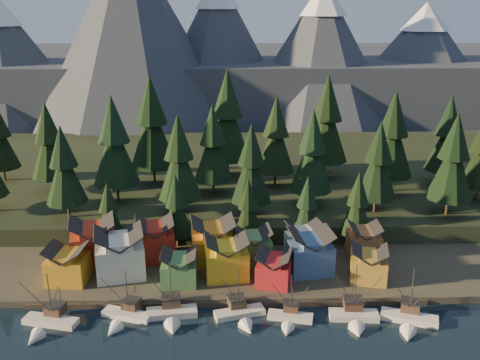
{
  "coord_description": "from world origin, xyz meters",
  "views": [
    {
      "loc": [
        0.85,
        -78.06,
        57.26
      ],
      "look_at": [
        2.86,
        30.0,
        21.49
      ],
      "focal_mm": 40.0,
      "sensor_mm": 36.0,
      "label": 1
    }
  ],
  "objects_px": {
    "house_front_1": "(120,252)",
    "house_back_0": "(93,241)",
    "boat_2": "(172,307)",
    "boat_4": "(290,313)",
    "house_back_1": "(155,238)",
    "boat_5": "(355,310)",
    "boat_0": "(46,318)",
    "house_front_0": "(67,263)",
    "boat_1": "(124,311)",
    "boat_3": "(241,309)",
    "boat_6": "(410,314)"
  },
  "relations": [
    {
      "from": "house_front_1",
      "to": "house_back_0",
      "type": "height_order",
      "value": "house_back_0"
    },
    {
      "from": "boat_2",
      "to": "boat_4",
      "type": "relative_size",
      "value": 1.25
    },
    {
      "from": "house_back_0",
      "to": "house_back_1",
      "type": "bearing_deg",
      "value": -4.93
    },
    {
      "from": "boat_5",
      "to": "house_back_0",
      "type": "bearing_deg",
      "value": 161.82
    },
    {
      "from": "boat_0",
      "to": "house_front_0",
      "type": "relative_size",
      "value": 1.35
    },
    {
      "from": "house_front_1",
      "to": "boat_0",
      "type": "bearing_deg",
      "value": -134.06
    },
    {
      "from": "boat_1",
      "to": "boat_5",
      "type": "bearing_deg",
      "value": 17.55
    },
    {
      "from": "boat_4",
      "to": "house_front_1",
      "type": "distance_m",
      "value": 38.81
    },
    {
      "from": "boat_3",
      "to": "boat_4",
      "type": "distance_m",
      "value": 9.22
    },
    {
      "from": "boat_2",
      "to": "house_front_1",
      "type": "distance_m",
      "value": 19.96
    },
    {
      "from": "boat_4",
      "to": "house_back_0",
      "type": "xyz_separation_m",
      "value": [
        -41.78,
        22.01,
        5.16
      ]
    },
    {
      "from": "boat_3",
      "to": "boat_6",
      "type": "height_order",
      "value": "boat_6"
    },
    {
      "from": "house_front_1",
      "to": "house_back_1",
      "type": "distance_m",
      "value": 10.14
    },
    {
      "from": "house_front_0",
      "to": "boat_3",
      "type": "bearing_deg",
      "value": -15.18
    },
    {
      "from": "boat_0",
      "to": "boat_2",
      "type": "distance_m",
      "value": 23.03
    },
    {
      "from": "boat_1",
      "to": "boat_2",
      "type": "bearing_deg",
      "value": 21.9
    },
    {
      "from": "boat_0",
      "to": "house_front_0",
      "type": "distance_m",
      "value": 15.24
    },
    {
      "from": "boat_2",
      "to": "boat_5",
      "type": "height_order",
      "value": "boat_2"
    },
    {
      "from": "boat_5",
      "to": "boat_2",
      "type": "bearing_deg",
      "value": -178.53
    },
    {
      "from": "boat_3",
      "to": "boat_1",
      "type": "bearing_deg",
      "value": 164.46
    },
    {
      "from": "boat_6",
      "to": "house_back_0",
      "type": "bearing_deg",
      "value": 179.77
    },
    {
      "from": "house_back_1",
      "to": "boat_4",
      "type": "bearing_deg",
      "value": -50.46
    },
    {
      "from": "boat_6",
      "to": "house_front_0",
      "type": "relative_size",
      "value": 1.41
    },
    {
      "from": "boat_1",
      "to": "house_front_1",
      "type": "height_order",
      "value": "house_front_1"
    },
    {
      "from": "house_back_1",
      "to": "house_front_0",
      "type": "bearing_deg",
      "value": -158.38
    },
    {
      "from": "boat_6",
      "to": "boat_5",
      "type": "bearing_deg",
      "value": -166.72
    },
    {
      "from": "boat_2",
      "to": "house_front_0",
      "type": "xyz_separation_m",
      "value": [
        -22.89,
        12.3,
        3.29
      ]
    },
    {
      "from": "boat_3",
      "to": "house_back_0",
      "type": "distance_m",
      "value": 38.99
    },
    {
      "from": "boat_2",
      "to": "house_front_0",
      "type": "distance_m",
      "value": 26.19
    },
    {
      "from": "boat_1",
      "to": "boat_0",
      "type": "bearing_deg",
      "value": -152.64
    },
    {
      "from": "house_front_1",
      "to": "house_back_1",
      "type": "bearing_deg",
      "value": 36.85
    },
    {
      "from": "boat_1",
      "to": "boat_4",
      "type": "xyz_separation_m",
      "value": [
        31.39,
        -1.01,
        -0.1
      ]
    },
    {
      "from": "house_front_1",
      "to": "boat_4",
      "type": "bearing_deg",
      "value": -38.4
    },
    {
      "from": "boat_3",
      "to": "house_back_1",
      "type": "xyz_separation_m",
      "value": [
        -19.16,
        22.9,
        4.41
      ]
    },
    {
      "from": "boat_2",
      "to": "house_back_1",
      "type": "xyz_separation_m",
      "value": [
        -5.92,
        22.72,
        4.05
      ]
    },
    {
      "from": "boat_0",
      "to": "boat_1",
      "type": "xyz_separation_m",
      "value": [
        13.87,
        2.04,
        -0.11
      ]
    },
    {
      "from": "boat_2",
      "to": "boat_4",
      "type": "height_order",
      "value": "boat_2"
    },
    {
      "from": "boat_6",
      "to": "boat_1",
      "type": "bearing_deg",
      "value": -162.68
    },
    {
      "from": "house_front_0",
      "to": "house_back_1",
      "type": "xyz_separation_m",
      "value": [
        16.97,
        10.42,
        0.76
      ]
    },
    {
      "from": "boat_1",
      "to": "house_back_1",
      "type": "relative_size",
      "value": 1.09
    },
    {
      "from": "boat_4",
      "to": "boat_6",
      "type": "bearing_deg",
      "value": 9.63
    },
    {
      "from": "boat_4",
      "to": "boat_5",
      "type": "xyz_separation_m",
      "value": [
        12.32,
        -0.1,
        0.57
      ]
    },
    {
      "from": "boat_2",
      "to": "house_back_0",
      "type": "xyz_separation_m",
      "value": [
        -19.42,
        20.55,
        4.58
      ]
    },
    {
      "from": "boat_6",
      "to": "boat_0",
      "type": "bearing_deg",
      "value": -160.47
    },
    {
      "from": "boat_6",
      "to": "house_back_0",
      "type": "height_order",
      "value": "house_back_0"
    },
    {
      "from": "boat_3",
      "to": "house_back_0",
      "type": "relative_size",
      "value": 0.96
    },
    {
      "from": "boat_1",
      "to": "house_front_0",
      "type": "xyz_separation_m",
      "value": [
        -13.87,
        12.76,
        3.76
      ]
    },
    {
      "from": "boat_3",
      "to": "house_front_1",
      "type": "height_order",
      "value": "house_front_1"
    },
    {
      "from": "boat_2",
      "to": "house_back_1",
      "type": "bearing_deg",
      "value": 97.34
    },
    {
      "from": "boat_3",
      "to": "boat_5",
      "type": "distance_m",
      "value": 21.49
    }
  ]
}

